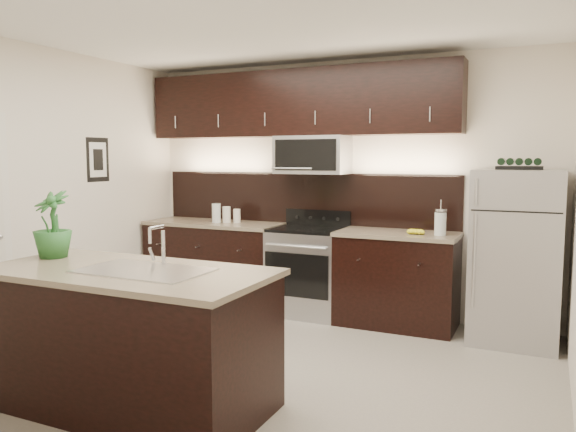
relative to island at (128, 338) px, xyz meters
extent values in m
plane|color=gray|center=(0.48, 0.89, -0.47)|extent=(4.50, 4.50, 0.00)
cube|color=silver|center=(0.48, 2.89, 0.88)|extent=(4.50, 0.02, 2.70)
cube|color=silver|center=(0.48, -1.11, 0.88)|extent=(4.50, 0.02, 2.70)
cube|color=silver|center=(-1.77, 0.89, 0.88)|extent=(0.02, 4.00, 2.70)
cube|color=white|center=(0.48, 0.89, 2.23)|extent=(4.50, 4.00, 0.02)
sphere|color=silver|center=(-1.72, 0.41, 0.53)|extent=(0.06, 0.06, 0.06)
cube|color=black|center=(-1.76, 1.64, 1.18)|extent=(0.01, 0.32, 0.46)
cube|color=white|center=(-1.76, 1.64, 1.18)|extent=(0.00, 0.24, 0.36)
cube|color=black|center=(-0.94, 2.58, -0.02)|extent=(1.57, 0.62, 0.90)
cube|color=black|center=(1.19, 2.58, -0.02)|extent=(1.16, 0.62, 0.90)
cube|color=#B2B2B7|center=(0.23, 2.58, -0.02)|extent=(0.76, 0.62, 0.90)
cube|color=black|center=(0.23, 2.58, 0.44)|extent=(0.76, 0.60, 0.03)
cube|color=tan|center=(-0.94, 2.58, 0.45)|extent=(1.59, 0.65, 0.04)
cube|color=tan|center=(1.19, 2.58, 0.45)|extent=(1.18, 0.65, 0.04)
cube|color=black|center=(0.02, 2.87, 0.75)|extent=(3.49, 0.02, 0.56)
cube|color=#B2B2B7|center=(0.23, 2.69, 1.23)|extent=(0.76, 0.40, 0.40)
cube|color=black|center=(0.02, 2.72, 1.78)|extent=(3.49, 0.33, 0.70)
cube|color=black|center=(0.00, 0.00, -0.02)|extent=(1.90, 0.90, 0.90)
cube|color=tan|center=(0.00, 0.00, 0.45)|extent=(1.96, 0.96, 0.04)
cube|color=silver|center=(0.15, 0.00, 0.47)|extent=(0.84, 0.50, 0.01)
cylinder|color=silver|center=(0.15, 0.21, 0.59)|extent=(0.03, 0.03, 0.24)
cylinder|color=silver|center=(0.15, 0.14, 0.74)|extent=(0.02, 0.14, 0.02)
cylinder|color=silver|center=(0.15, 0.07, 0.69)|extent=(0.02, 0.02, 0.10)
cube|color=#B2B2B7|center=(2.28, 2.52, 0.31)|extent=(0.76, 0.68, 1.57)
cube|color=black|center=(2.28, 2.52, 1.11)|extent=(0.39, 0.24, 0.03)
cylinder|color=black|center=(2.13, 2.52, 1.16)|extent=(0.06, 0.22, 0.06)
cylinder|color=black|center=(2.20, 2.52, 1.16)|extent=(0.06, 0.22, 0.06)
cylinder|color=black|center=(2.28, 2.52, 1.16)|extent=(0.06, 0.22, 0.06)
cylinder|color=black|center=(2.35, 2.52, 1.16)|extent=(0.06, 0.22, 0.06)
cylinder|color=black|center=(2.43, 2.52, 1.16)|extent=(0.06, 0.22, 0.06)
imported|color=#28642A|center=(-0.78, 0.12, 0.71)|extent=(0.29, 0.29, 0.49)
cylinder|color=silver|center=(-0.88, 2.53, 0.58)|extent=(0.10, 0.10, 0.22)
cylinder|color=silver|center=(-0.77, 2.57, 0.56)|extent=(0.09, 0.09, 0.18)
cylinder|color=silver|center=(-0.66, 2.61, 0.54)|extent=(0.08, 0.08, 0.15)
cylinder|color=silver|center=(1.60, 2.53, 0.58)|extent=(0.11, 0.11, 0.22)
cylinder|color=silver|center=(1.60, 2.53, 0.70)|extent=(0.11, 0.11, 0.02)
cylinder|color=silver|center=(1.60, 2.53, 0.75)|extent=(0.01, 0.01, 0.09)
ellipsoid|color=yellow|center=(1.34, 2.50, 0.50)|extent=(0.18, 0.14, 0.05)
camera|label=1|loc=(2.51, -2.86, 1.20)|focal=35.00mm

